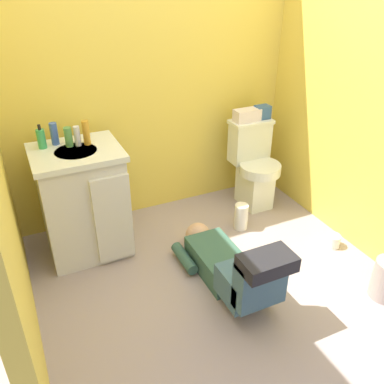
% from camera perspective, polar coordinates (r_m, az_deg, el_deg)
% --- Properties ---
extents(ground_plane, '(2.81, 3.00, 0.04)m').
position_cam_1_polar(ground_plane, '(3.01, 2.27, -11.15)').
color(ground_plane, gray).
extents(wall_back, '(2.47, 0.08, 2.40)m').
position_cam_1_polar(wall_back, '(3.32, -5.80, 16.55)').
color(wall_back, '#E8CA4A').
rests_on(wall_back, ground_plane).
extents(wall_right, '(0.08, 2.00, 2.40)m').
position_cam_1_polar(wall_right, '(3.12, 23.36, 13.50)').
color(wall_right, '#E8CA4A').
rests_on(wall_right, ground_plane).
extents(toilet, '(0.36, 0.46, 0.75)m').
position_cam_1_polar(toilet, '(3.64, 8.48, 3.64)').
color(toilet, silver).
rests_on(toilet, ground_plane).
extents(vanity_cabinet, '(0.60, 0.53, 0.82)m').
position_cam_1_polar(vanity_cabinet, '(3.07, -14.70, -1.25)').
color(vanity_cabinet, silver).
rests_on(vanity_cabinet, ground_plane).
extents(faucet, '(0.02, 0.02, 0.10)m').
position_cam_1_polar(faucet, '(3.00, -16.44, 7.46)').
color(faucet, silver).
rests_on(faucet, vanity_cabinet).
extents(person_plumber, '(0.39, 1.06, 0.52)m').
position_cam_1_polar(person_plumber, '(2.77, 5.40, -10.17)').
color(person_plumber, '#33594C').
rests_on(person_plumber, ground_plane).
extents(tissue_box, '(0.22, 0.11, 0.10)m').
position_cam_1_polar(tissue_box, '(3.52, 7.58, 10.44)').
color(tissue_box, silver).
rests_on(tissue_box, toilet).
extents(toiletry_bag, '(0.12, 0.09, 0.11)m').
position_cam_1_polar(toiletry_bag, '(3.60, 9.65, 10.79)').
color(toiletry_bag, '#33598C').
rests_on(toiletry_bag, toilet).
extents(soap_dispenser, '(0.06, 0.06, 0.17)m').
position_cam_1_polar(soap_dispenser, '(2.96, -20.02, 6.92)').
color(soap_dispenser, '#37A358').
rests_on(soap_dispenser, vanity_cabinet).
extents(bottle_blue, '(0.05, 0.05, 0.15)m').
position_cam_1_polar(bottle_blue, '(2.99, -18.43, 7.61)').
color(bottle_blue, '#3C60B8').
rests_on(bottle_blue, vanity_cabinet).
extents(bottle_green, '(0.05, 0.05, 0.13)m').
position_cam_1_polar(bottle_green, '(2.93, -16.64, 7.26)').
color(bottle_green, '#53974B').
rests_on(bottle_green, vanity_cabinet).
extents(bottle_clear, '(0.04, 0.04, 0.14)m').
position_cam_1_polar(bottle_clear, '(2.93, -15.51, 7.43)').
color(bottle_clear, silver).
rests_on(bottle_clear, vanity_cabinet).
extents(bottle_amber, '(0.05, 0.05, 0.17)m').
position_cam_1_polar(bottle_amber, '(2.93, -14.34, 7.91)').
color(bottle_amber, gold).
rests_on(bottle_amber, vanity_cabinet).
extents(paper_towel_roll, '(0.11, 0.11, 0.22)m').
position_cam_1_polar(paper_towel_roll, '(3.39, 6.77, -3.38)').
color(paper_towel_roll, white).
rests_on(paper_towel_roll, ground_plane).
extents(toilet_paper_roll, '(0.11, 0.11, 0.10)m').
position_cam_1_polar(toilet_paper_roll, '(3.37, 18.79, -6.38)').
color(toilet_paper_roll, white).
rests_on(toilet_paper_roll, ground_plane).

